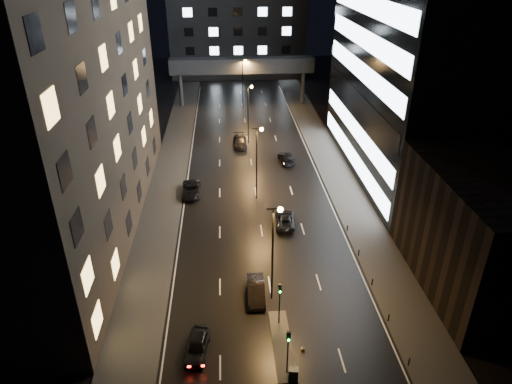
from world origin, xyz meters
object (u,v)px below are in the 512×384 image
car_toward_a (285,220)px  car_away_c (191,190)px  car_away_d (240,142)px  car_away_a (197,346)px  car_away_b (256,290)px  car_toward_b (286,158)px  utility_cabinet (293,374)px

car_toward_a → car_away_c: bearing=-30.0°
car_away_d → car_toward_a: (4.49, -25.64, -0.12)m
car_away_a → car_away_b: bearing=58.1°
car_toward_b → utility_cabinet: bearing=77.8°
car_away_c → car_away_d: (7.38, 17.13, 0.04)m
car_away_a → car_toward_b: car_away_a is taller
car_toward_a → car_toward_b: bearing=-92.4°
car_away_d → utility_cabinet: bearing=-88.3°
utility_cabinet → car_toward_a: bearing=92.6°
car_away_b → utility_cabinet: (2.20, -10.00, -0.04)m
car_away_d → car_toward_b: car_away_d is taller
car_away_b → utility_cabinet: bearing=-76.5°
car_away_c → car_toward_a: 14.60m
car_toward_b → car_toward_a: bearing=76.5°
car_toward_b → utility_cabinet: size_ratio=4.30×
car_away_d → utility_cabinet: 48.58m
car_away_a → utility_cabinet: 8.33m
utility_cabinet → car_away_a: bearing=164.0°
car_away_c → car_toward_a: bearing=-37.2°
car_away_a → car_toward_b: 39.86m
car_away_c → car_away_d: size_ratio=0.99×
car_away_a → car_away_c: car_away_c is taller
car_away_a → car_toward_b: (12.45, 37.87, -0.01)m
car_away_b → car_away_c: (-7.38, 21.40, -0.03)m
car_away_b → car_away_c: size_ratio=0.88×
car_away_a → car_away_b: 8.51m
car_away_d → utility_cabinet: car_away_d is taller
utility_cabinet → car_away_b: bearing=110.7°
car_away_a → car_away_d: size_ratio=0.79×
car_away_b → car_toward_b: car_away_b is taller
car_away_b → utility_cabinet: size_ratio=4.04×
car_away_a → car_away_c: 28.05m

